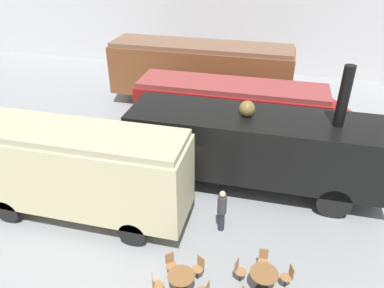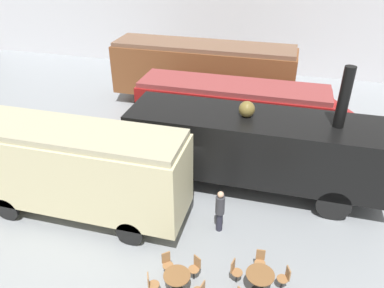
{
  "view_description": "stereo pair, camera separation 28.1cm",
  "coord_description": "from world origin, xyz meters",
  "px_view_note": "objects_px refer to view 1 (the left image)",
  "views": [
    {
      "loc": [
        3.77,
        -12.77,
        9.87
      ],
      "look_at": [
        0.36,
        1.0,
        1.6
      ],
      "focal_mm": 35.0,
      "sensor_mm": 36.0,
      "label": 1
    },
    {
      "loc": [
        4.04,
        -12.7,
        9.87
      ],
      "look_at": [
        0.36,
        1.0,
        1.6
      ],
      "focal_mm": 35.0,
      "sensor_mm": 36.0,
      "label": 2
    }
  ],
  "objects_px": {
    "passenger_coach_wooden": "(201,69)",
    "streamlined_locomotive": "(247,111)",
    "visitor_person": "(222,209)",
    "cafe_chair_0": "(199,266)",
    "cafe_table_mid": "(264,277)",
    "passenger_coach_vintage": "(75,168)",
    "steam_locomotive": "(258,144)",
    "cafe_table_near": "(181,279)"
  },
  "relations": [
    {
      "from": "passenger_coach_wooden",
      "to": "passenger_coach_vintage",
      "type": "xyz_separation_m",
      "value": [
        -2.14,
        -11.46,
        -0.12
      ]
    },
    {
      "from": "cafe_chair_0",
      "to": "cafe_table_near",
      "type": "bearing_deg",
      "value": -0.0
    },
    {
      "from": "passenger_coach_wooden",
      "to": "steam_locomotive",
      "type": "relative_size",
      "value": 1.04
    },
    {
      "from": "passenger_coach_wooden",
      "to": "cafe_table_near",
      "type": "distance_m",
      "value": 14.44
    },
    {
      "from": "steam_locomotive",
      "to": "passenger_coach_vintage",
      "type": "distance_m",
      "value": 7.24
    },
    {
      "from": "passenger_coach_vintage",
      "to": "cafe_chair_0",
      "type": "xyz_separation_m",
      "value": [
        5.15,
        -1.97,
        -1.67
      ]
    },
    {
      "from": "passenger_coach_vintage",
      "to": "cafe_table_mid",
      "type": "distance_m",
      "value": 7.61
    },
    {
      "from": "cafe_table_near",
      "to": "visitor_person",
      "type": "height_order",
      "value": "visitor_person"
    },
    {
      "from": "cafe_table_near",
      "to": "visitor_person",
      "type": "distance_m",
      "value": 3.16
    },
    {
      "from": "streamlined_locomotive",
      "to": "steam_locomotive",
      "type": "height_order",
      "value": "steam_locomotive"
    },
    {
      "from": "cafe_chair_0",
      "to": "cafe_table_mid",
      "type": "bearing_deg",
      "value": 121.03
    },
    {
      "from": "passenger_coach_vintage",
      "to": "cafe_table_near",
      "type": "distance_m",
      "value": 5.66
    },
    {
      "from": "visitor_person",
      "to": "cafe_chair_0",
      "type": "bearing_deg",
      "value": -97.15
    },
    {
      "from": "passenger_coach_wooden",
      "to": "visitor_person",
      "type": "height_order",
      "value": "passenger_coach_wooden"
    },
    {
      "from": "passenger_coach_vintage",
      "to": "cafe_table_near",
      "type": "relative_size",
      "value": 10.18
    },
    {
      "from": "visitor_person",
      "to": "streamlined_locomotive",
      "type": "bearing_deg",
      "value": 89.44
    },
    {
      "from": "steam_locomotive",
      "to": "visitor_person",
      "type": "xyz_separation_m",
      "value": [
        -0.91,
        -3.04,
        -1.14
      ]
    },
    {
      "from": "passenger_coach_wooden",
      "to": "cafe_table_mid",
      "type": "height_order",
      "value": "passenger_coach_wooden"
    },
    {
      "from": "passenger_coach_wooden",
      "to": "streamlined_locomotive",
      "type": "xyz_separation_m",
      "value": [
        3.37,
        -4.49,
        -0.35
      ]
    },
    {
      "from": "steam_locomotive",
      "to": "visitor_person",
      "type": "bearing_deg",
      "value": -106.68
    },
    {
      "from": "streamlined_locomotive",
      "to": "steam_locomotive",
      "type": "relative_size",
      "value": 1.07
    },
    {
      "from": "passenger_coach_vintage",
      "to": "visitor_person",
      "type": "distance_m",
      "value": 5.6
    },
    {
      "from": "cafe_chair_0",
      "to": "visitor_person",
      "type": "xyz_separation_m",
      "value": [
        0.3,
        2.38,
        0.46
      ]
    },
    {
      "from": "cafe_table_mid",
      "to": "passenger_coach_vintage",
      "type": "bearing_deg",
      "value": 164.69
    },
    {
      "from": "passenger_coach_wooden",
      "to": "passenger_coach_vintage",
      "type": "relative_size",
      "value": 1.3
    },
    {
      "from": "cafe_table_near",
      "to": "cafe_table_mid",
      "type": "bearing_deg",
      "value": 15.48
    },
    {
      "from": "steam_locomotive",
      "to": "cafe_table_mid",
      "type": "distance_m",
      "value": 5.68
    },
    {
      "from": "passenger_coach_vintage",
      "to": "cafe_table_mid",
      "type": "relative_size",
      "value": 9.65
    },
    {
      "from": "steam_locomotive",
      "to": "cafe_table_mid",
      "type": "relative_size",
      "value": 12.1
    },
    {
      "from": "passenger_coach_wooden",
      "to": "cafe_table_near",
      "type": "xyz_separation_m",
      "value": [
        2.61,
        -14.1,
        -1.71
      ]
    },
    {
      "from": "streamlined_locomotive",
      "to": "cafe_chair_0",
      "type": "xyz_separation_m",
      "value": [
        -0.36,
        -8.93,
        -1.44
      ]
    },
    {
      "from": "passenger_coach_wooden",
      "to": "cafe_table_mid",
      "type": "distance_m",
      "value": 14.44
    },
    {
      "from": "streamlined_locomotive",
      "to": "cafe_table_near",
      "type": "height_order",
      "value": "streamlined_locomotive"
    },
    {
      "from": "cafe_table_near",
      "to": "cafe_chair_0",
      "type": "xyz_separation_m",
      "value": [
        0.41,
        0.68,
        -0.07
      ]
    },
    {
      "from": "streamlined_locomotive",
      "to": "cafe_table_near",
      "type": "xyz_separation_m",
      "value": [
        -0.77,
        -9.61,
        -1.37
      ]
    },
    {
      "from": "passenger_coach_vintage",
      "to": "visitor_person",
      "type": "relative_size",
      "value": 4.78
    },
    {
      "from": "passenger_coach_vintage",
      "to": "cafe_chair_0",
      "type": "height_order",
      "value": "passenger_coach_vintage"
    },
    {
      "from": "passenger_coach_wooden",
      "to": "cafe_chair_0",
      "type": "height_order",
      "value": "passenger_coach_wooden"
    },
    {
      "from": "passenger_coach_vintage",
      "to": "visitor_person",
      "type": "height_order",
      "value": "passenger_coach_vintage"
    },
    {
      "from": "streamlined_locomotive",
      "to": "passenger_coach_wooden",
      "type": "bearing_deg",
      "value": 126.92
    },
    {
      "from": "passenger_coach_vintage",
      "to": "cafe_chair_0",
      "type": "relative_size",
      "value": 9.74
    },
    {
      "from": "streamlined_locomotive",
      "to": "visitor_person",
      "type": "xyz_separation_m",
      "value": [
        -0.06,
        -6.55,
        -0.98
      ]
    }
  ]
}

